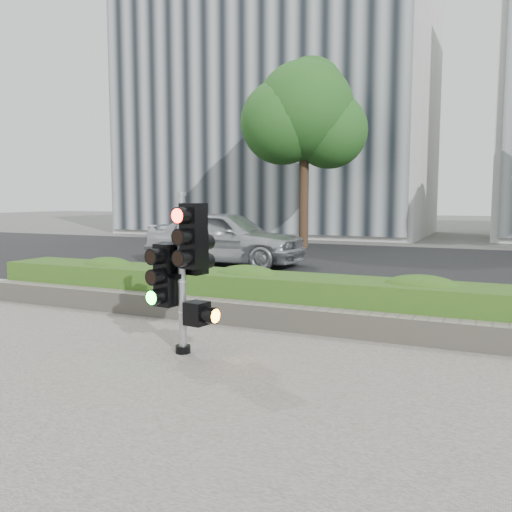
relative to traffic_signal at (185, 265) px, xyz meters
The scene contains 10 objects.
ground 1.48m from the traffic_signal, 16.81° to the right, with size 120.00×120.00×0.00m, color #51514C.
sidewalk 3.14m from the traffic_signal, 71.26° to the right, with size 16.00×11.00×0.03m, color #9E9389.
road 9.82m from the traffic_signal, 84.44° to the left, with size 60.00×13.00×0.02m, color black.
curb 3.19m from the traffic_signal, 71.74° to the left, with size 60.00×0.25×0.12m, color gray.
stone_wall 2.08m from the traffic_signal, 59.65° to the left, with size 12.00×0.32×0.34m, color gray.
hedge 2.56m from the traffic_signal, 67.34° to the left, with size 12.00×1.00×0.68m, color olive.
building_left 24.93m from the traffic_signal, 109.52° to the left, with size 16.00×9.00×15.00m, color #B7B7B2.
tree_left 15.23m from the traffic_signal, 104.05° to the left, with size 4.61×4.03×7.34m.
traffic_signal is the anchor object (origin of this frame).
car_silver 8.93m from the traffic_signal, 114.75° to the left, with size 1.85×4.60×1.57m, color #B2B4BA.
Camera 1 is at (2.51, -5.21, 1.90)m, focal length 38.00 mm.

